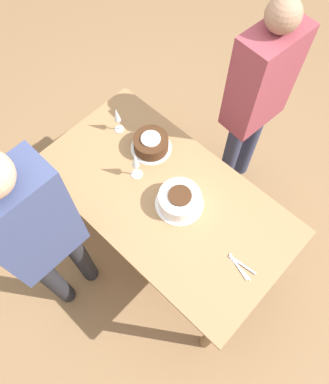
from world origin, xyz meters
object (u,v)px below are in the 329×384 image
at_px(cake_center_white, 180,200).
at_px(person_cutting, 257,95).
at_px(wine_glass_far, 117,116).
at_px(wine_glass_near, 135,161).
at_px(cake_front_chocolate, 151,144).
at_px(person_watching, 38,234).

relative_size(cake_center_white, person_cutting, 0.17).
distance_m(cake_center_white, wine_glass_far, 0.67).
bearing_deg(cake_center_white, wine_glass_near, 5.39).
bearing_deg(cake_center_white, cake_front_chocolate, -23.07).
bearing_deg(cake_front_chocolate, wine_glass_far, 8.93).
bearing_deg(wine_glass_near, person_watching, 90.81).
relative_size(wine_glass_near, person_cutting, 0.14).
height_order(wine_glass_near, person_cutting, person_cutting).
bearing_deg(person_cutting, person_watching, -3.79).
bearing_deg(wine_glass_far, person_watching, 112.14).
height_order(cake_front_chocolate, wine_glass_near, wine_glass_near).
xyz_separation_m(cake_center_white, wine_glass_near, (0.33, 0.03, 0.10)).
distance_m(cake_center_white, wine_glass_near, 0.34).
xyz_separation_m(cake_front_chocolate, person_watching, (-0.08, 0.88, 0.23)).
bearing_deg(cake_center_white, person_cutting, -84.17).
height_order(wine_glass_near, person_watching, person_watching).
height_order(wine_glass_near, wine_glass_far, wine_glass_near).
relative_size(wine_glass_far, person_cutting, 0.12).
height_order(cake_front_chocolate, person_watching, person_watching).
xyz_separation_m(wine_glass_near, wine_glass_far, (0.33, -0.16, -0.02)).
distance_m(cake_front_chocolate, wine_glass_far, 0.27).
height_order(cake_center_white, cake_front_chocolate, cake_center_white).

